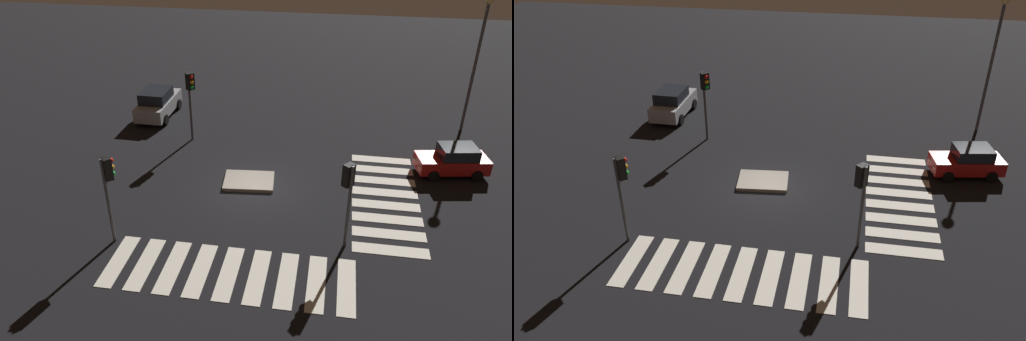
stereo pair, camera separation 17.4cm
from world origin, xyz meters
The scene contains 10 objects.
ground_plane centered at (0.00, 0.00, 0.00)m, with size 80.00×80.00×0.00m, color black.
traffic_island centered at (-0.44, 0.43, 0.09)m, with size 2.71×2.13×0.18m.
car_silver centered at (-7.83, 7.85, 0.92)m, with size 2.09×4.35×1.88m.
car_red centered at (9.95, 3.12, 0.78)m, with size 3.84×2.20×1.60m.
traffic_light_east centered at (4.38, -3.89, 2.94)m, with size 0.53×0.54×3.87m.
traffic_light_south centered at (-5.18, -5.19, 3.04)m, with size 0.54×0.54×4.01m.
traffic_light_west centered at (-4.59, 4.74, 3.18)m, with size 0.54×0.54×4.19m.
street_lamp centered at (11.51, 8.90, 5.52)m, with size 0.56×0.56×8.17m.
crosswalk_near centered at (0.00, -6.53, 0.01)m, with size 9.90×3.20×0.02m.
crosswalk_side centered at (6.40, 0.00, 0.01)m, with size 3.20×8.75×0.02m.
Camera 1 is at (3.56, -21.28, 13.37)m, focal length 35.16 mm.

